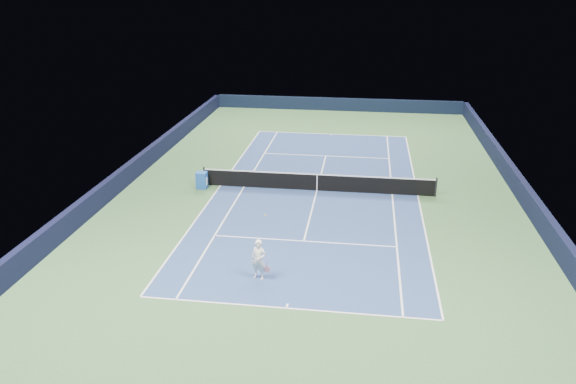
# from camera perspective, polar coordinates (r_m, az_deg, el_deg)

# --- Properties ---
(ground) EXTENTS (40.00, 40.00, 0.00)m
(ground) POSITION_cam_1_polar(r_m,az_deg,el_deg) (31.10, 2.95, 0.15)
(ground) COLOR #365C32
(ground) RESTS_ON ground
(wall_far) EXTENTS (22.00, 0.35, 1.10)m
(wall_far) POSITION_cam_1_polar(r_m,az_deg,el_deg) (49.95, 5.08, 8.87)
(wall_far) COLOR black
(wall_far) RESTS_ON ground
(wall_right) EXTENTS (0.35, 40.00, 1.10)m
(wall_right) POSITION_cam_1_polar(r_m,az_deg,el_deg) (31.93, 22.70, 0.09)
(wall_right) COLOR black
(wall_right) RESTS_ON ground
(wall_left) EXTENTS (0.35, 40.00, 1.10)m
(wall_left) POSITION_cam_1_polar(r_m,az_deg,el_deg) (33.55, -15.78, 1.95)
(wall_left) COLOR black
(wall_left) RESTS_ON ground
(court_surface) EXTENTS (10.97, 23.77, 0.01)m
(court_surface) POSITION_cam_1_polar(r_m,az_deg,el_deg) (31.10, 2.95, 0.16)
(court_surface) COLOR navy
(court_surface) RESTS_ON ground
(baseline_far) EXTENTS (10.97, 0.08, 0.00)m
(baseline_far) POSITION_cam_1_polar(r_m,az_deg,el_deg) (42.38, 4.44, 5.89)
(baseline_far) COLOR white
(baseline_far) RESTS_ON ground
(baseline_near) EXTENTS (10.97, 0.08, 0.00)m
(baseline_near) POSITION_cam_1_polar(r_m,az_deg,el_deg) (20.51, -0.16, -11.72)
(baseline_near) COLOR white
(baseline_near) RESTS_ON ground
(sideline_doubles_right) EXTENTS (0.08, 23.77, 0.00)m
(sideline_doubles_right) POSITION_cam_1_polar(r_m,az_deg,el_deg) (31.15, 13.05, -0.34)
(sideline_doubles_right) COLOR white
(sideline_doubles_right) RESTS_ON ground
(sideline_doubles_left) EXTENTS (0.08, 23.77, 0.00)m
(sideline_doubles_left) POSITION_cam_1_polar(r_m,az_deg,el_deg) (32.00, -6.87, 0.66)
(sideline_doubles_left) COLOR white
(sideline_doubles_left) RESTS_ON ground
(sideline_singles_right) EXTENTS (0.08, 23.77, 0.00)m
(sideline_singles_right) POSITION_cam_1_polar(r_m,az_deg,el_deg) (31.05, 10.54, -0.22)
(sideline_singles_right) COLOR white
(sideline_singles_right) RESTS_ON ground
(sideline_singles_left) EXTENTS (0.08, 23.77, 0.00)m
(sideline_singles_left) POSITION_cam_1_polar(r_m,az_deg,el_deg) (31.69, -4.48, 0.54)
(sideline_singles_left) COLOR white
(sideline_singles_left) RESTS_ON ground
(service_line_far) EXTENTS (8.23, 0.08, 0.00)m
(service_line_far) POSITION_cam_1_polar(r_m,az_deg,el_deg) (37.13, 3.86, 3.68)
(service_line_far) COLOR white
(service_line_far) RESTS_ON ground
(service_line_near) EXTENTS (8.23, 0.08, 0.00)m
(service_line_near) POSITION_cam_1_polar(r_m,az_deg,el_deg) (25.26, 1.61, -5.00)
(service_line_near) COLOR white
(service_line_near) RESTS_ON ground
(center_service_line) EXTENTS (0.08, 12.80, 0.00)m
(center_service_line) POSITION_cam_1_polar(r_m,az_deg,el_deg) (31.10, 2.95, 0.17)
(center_service_line) COLOR white
(center_service_line) RESTS_ON ground
(center_mark_far) EXTENTS (0.08, 0.30, 0.00)m
(center_mark_far) POSITION_cam_1_polar(r_m,az_deg,el_deg) (42.23, 4.42, 5.84)
(center_mark_far) COLOR white
(center_mark_far) RESTS_ON ground
(center_mark_near) EXTENTS (0.08, 0.30, 0.00)m
(center_mark_near) POSITION_cam_1_polar(r_m,az_deg,el_deg) (20.64, -0.10, -11.50)
(center_mark_near) COLOR white
(center_mark_near) RESTS_ON ground
(tennis_net) EXTENTS (12.90, 0.10, 1.07)m
(tennis_net) POSITION_cam_1_polar(r_m,az_deg,el_deg) (30.92, 2.97, 1.02)
(tennis_net) COLOR black
(tennis_net) RESTS_ON ground
(sponsor_cube) EXTENTS (0.61, 0.52, 0.94)m
(sponsor_cube) POSITION_cam_1_polar(r_m,az_deg,el_deg) (31.62, -8.74, 1.19)
(sponsor_cube) COLOR #1C51AD
(sponsor_cube) RESTS_ON ground
(tennis_player) EXTENTS (0.80, 1.30, 2.31)m
(tennis_player) POSITION_cam_1_polar(r_m,az_deg,el_deg) (21.97, -2.98, -6.88)
(tennis_player) COLOR white
(tennis_player) RESTS_ON ground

